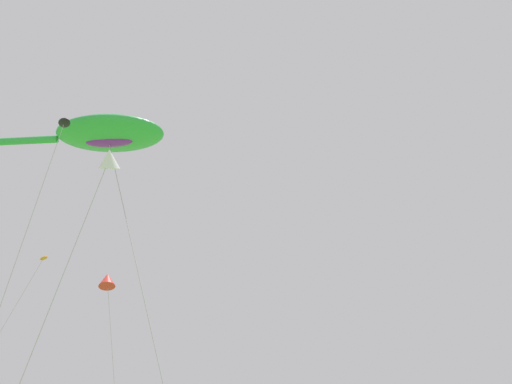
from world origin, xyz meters
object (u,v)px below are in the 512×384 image
big_show_kite (105,135)px  small_kite_diamond_red (107,280)px  small_kite_delta_white (108,161)px  small_kite_tiny_distant (39,266)px  small_kite_triangle_green (60,135)px

big_show_kite → small_kite_diamond_red: 7.44m
small_kite_delta_white → small_kite_tiny_distant: size_ratio=0.88×
small_kite_delta_white → small_kite_tiny_distant: (4.45, 15.28, 1.09)m
big_show_kite → small_kite_delta_white: (-1.95, -4.48, -3.24)m
small_kite_triangle_green → small_kite_tiny_distant: size_ratio=1.12×
small_kite_delta_white → small_kite_diamond_red: (5.42, 9.92, -0.47)m
small_kite_triangle_green → small_kite_tiny_distant: 12.39m
small_kite_delta_white → small_kite_triangle_green: small_kite_triangle_green is taller
big_show_kite → small_kite_diamond_red: bearing=105.0°
big_show_kite → small_kite_delta_white: bearing=-66.0°
big_show_kite → small_kite_tiny_distant: bearing=124.6°
small_kite_delta_white → small_kite_triangle_green: (0.09, 3.74, 2.27)m
big_show_kite → small_kite_delta_white: 5.86m
small_kite_tiny_distant → small_kite_delta_white: bearing=-2.2°
small_kite_triangle_green → small_kite_diamond_red: small_kite_triangle_green is taller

